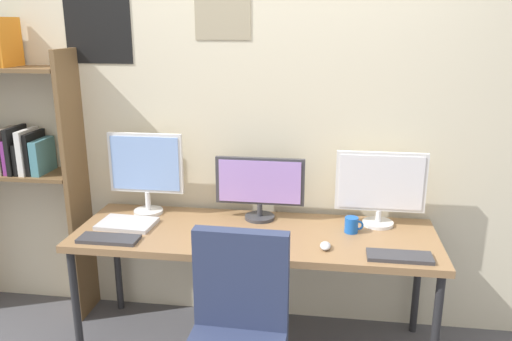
{
  "coord_description": "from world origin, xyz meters",
  "views": [
    {
      "loc": [
        0.39,
        -2.07,
        1.88
      ],
      "look_at": [
        0.0,
        0.65,
        1.09
      ],
      "focal_mm": 35.97,
      "sensor_mm": 36.0,
      "label": 1
    }
  ],
  "objects_px": {
    "monitor_right": "(380,186)",
    "laptop_closed": "(127,224)",
    "desk": "(255,241)",
    "monitor_left": "(146,168)",
    "keyboard_center": "(248,247)",
    "computer_mouse": "(325,246)",
    "coffee_mug": "(352,225)",
    "monitor_center": "(260,185)",
    "keyboard_right": "(400,256)",
    "bookshelf": "(5,137)",
    "keyboard_left": "(109,239)"
  },
  "relations": [
    {
      "from": "monitor_center",
      "to": "keyboard_left",
      "type": "height_order",
      "value": "monitor_center"
    },
    {
      "from": "keyboard_right",
      "to": "coffee_mug",
      "type": "distance_m",
      "value": 0.38
    },
    {
      "from": "monitor_left",
      "to": "laptop_closed",
      "type": "distance_m",
      "value": 0.36
    },
    {
      "from": "desk",
      "to": "keyboard_left",
      "type": "distance_m",
      "value": 0.81
    },
    {
      "from": "monitor_center",
      "to": "keyboard_center",
      "type": "bearing_deg",
      "value": -90.0
    },
    {
      "from": "keyboard_right",
      "to": "coffee_mug",
      "type": "height_order",
      "value": "coffee_mug"
    },
    {
      "from": "monitor_center",
      "to": "keyboard_center",
      "type": "height_order",
      "value": "monitor_center"
    },
    {
      "from": "monitor_left",
      "to": "coffee_mug",
      "type": "height_order",
      "value": "monitor_left"
    },
    {
      "from": "bookshelf",
      "to": "keyboard_right",
      "type": "xyz_separation_m",
      "value": [
        2.4,
        -0.46,
        -0.44
      ]
    },
    {
      "from": "monitor_right",
      "to": "keyboard_right",
      "type": "relative_size",
      "value": 1.58
    },
    {
      "from": "keyboard_left",
      "to": "keyboard_right",
      "type": "relative_size",
      "value": 1.01
    },
    {
      "from": "monitor_left",
      "to": "keyboard_center",
      "type": "xyz_separation_m",
      "value": [
        0.7,
        -0.44,
        -0.28
      ]
    },
    {
      "from": "monitor_left",
      "to": "keyboard_right",
      "type": "relative_size",
      "value": 1.56
    },
    {
      "from": "monitor_center",
      "to": "computer_mouse",
      "type": "height_order",
      "value": "monitor_center"
    },
    {
      "from": "desk",
      "to": "keyboard_center",
      "type": "xyz_separation_m",
      "value": [
        0.0,
        -0.23,
        0.06
      ]
    },
    {
      "from": "computer_mouse",
      "to": "keyboard_left",
      "type": "bearing_deg",
      "value": -176.9
    },
    {
      "from": "laptop_closed",
      "to": "keyboard_right",
      "type": "bearing_deg",
      "value": -5.16
    },
    {
      "from": "desk",
      "to": "bookshelf",
      "type": "relative_size",
      "value": 1.06
    },
    {
      "from": "monitor_right",
      "to": "keyboard_center",
      "type": "relative_size",
      "value": 1.41
    },
    {
      "from": "computer_mouse",
      "to": "monitor_center",
      "type": "bearing_deg",
      "value": 136.5
    },
    {
      "from": "keyboard_right",
      "to": "laptop_closed",
      "type": "xyz_separation_m",
      "value": [
        -1.53,
        0.22,
        0.0
      ]
    },
    {
      "from": "keyboard_center",
      "to": "monitor_center",
      "type": "bearing_deg",
      "value": 90.0
    },
    {
      "from": "monitor_center",
      "to": "keyboard_right",
      "type": "xyz_separation_m",
      "value": [
        0.77,
        -0.44,
        -0.2
      ]
    },
    {
      "from": "keyboard_left",
      "to": "keyboard_center",
      "type": "xyz_separation_m",
      "value": [
        0.77,
        0.0,
        0.0
      ]
    },
    {
      "from": "computer_mouse",
      "to": "coffee_mug",
      "type": "bearing_deg",
      "value": 58.94
    },
    {
      "from": "monitor_right",
      "to": "keyboard_center",
      "type": "distance_m",
      "value": 0.86
    },
    {
      "from": "laptop_closed",
      "to": "desk",
      "type": "bearing_deg",
      "value": 3.79
    },
    {
      "from": "monitor_center",
      "to": "computer_mouse",
      "type": "relative_size",
      "value": 5.54
    },
    {
      "from": "bookshelf",
      "to": "coffee_mug",
      "type": "relative_size",
      "value": 18.13
    },
    {
      "from": "monitor_left",
      "to": "desk",
      "type": "bearing_deg",
      "value": -16.83
    },
    {
      "from": "monitor_right",
      "to": "laptop_closed",
      "type": "relative_size",
      "value": 1.6
    },
    {
      "from": "coffee_mug",
      "to": "monitor_center",
      "type": "bearing_deg",
      "value": 165.71
    },
    {
      "from": "monitor_center",
      "to": "monitor_right",
      "type": "xyz_separation_m",
      "value": [
        0.7,
        0.0,
        0.03
      ]
    },
    {
      "from": "monitor_right",
      "to": "laptop_closed",
      "type": "distance_m",
      "value": 1.49
    },
    {
      "from": "keyboard_right",
      "to": "computer_mouse",
      "type": "height_order",
      "value": "computer_mouse"
    },
    {
      "from": "monitor_center",
      "to": "laptop_closed",
      "type": "relative_size",
      "value": 1.66
    },
    {
      "from": "laptop_closed",
      "to": "coffee_mug",
      "type": "height_order",
      "value": "coffee_mug"
    },
    {
      "from": "bookshelf",
      "to": "monitor_center",
      "type": "relative_size",
      "value": 3.61
    },
    {
      "from": "monitor_right",
      "to": "computer_mouse",
      "type": "relative_size",
      "value": 5.35
    },
    {
      "from": "bookshelf",
      "to": "keyboard_left",
      "type": "height_order",
      "value": "bookshelf"
    },
    {
      "from": "keyboard_right",
      "to": "keyboard_left",
      "type": "bearing_deg",
      "value": 180.0
    },
    {
      "from": "monitor_center",
      "to": "monitor_right",
      "type": "distance_m",
      "value": 0.7
    },
    {
      "from": "monitor_left",
      "to": "keyboard_center",
      "type": "relative_size",
      "value": 1.39
    },
    {
      "from": "desk",
      "to": "keyboard_right",
      "type": "xyz_separation_m",
      "value": [
        0.77,
        -0.23,
        0.06
      ]
    },
    {
      "from": "bookshelf",
      "to": "laptop_closed",
      "type": "relative_size",
      "value": 6.01
    },
    {
      "from": "monitor_left",
      "to": "keyboard_left",
      "type": "bearing_deg",
      "value": -98.99
    },
    {
      "from": "monitor_left",
      "to": "coffee_mug",
      "type": "xyz_separation_m",
      "value": [
        1.25,
        -0.14,
        -0.24
      ]
    },
    {
      "from": "keyboard_left",
      "to": "coffee_mug",
      "type": "bearing_deg",
      "value": 13.0
    },
    {
      "from": "monitor_right",
      "to": "keyboard_right",
      "type": "distance_m",
      "value": 0.5
    },
    {
      "from": "monitor_left",
      "to": "coffee_mug",
      "type": "distance_m",
      "value": 1.28
    }
  ]
}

